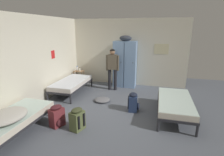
{
  "coord_description": "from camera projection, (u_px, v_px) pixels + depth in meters",
  "views": [
    {
      "loc": [
        1.25,
        -4.46,
        2.33
      ],
      "look_at": [
        0.0,
        0.28,
        0.95
      ],
      "focal_mm": 28.31,
      "sensor_mm": 36.0,
      "label": 1
    }
  ],
  "objects": [
    {
      "name": "clothes_pile_grey",
      "position": [
        102.0,
        100.0,
        5.84
      ],
      "size": [
        0.51,
        0.49,
        0.11
      ],
      "color": "slate",
      "rests_on": "ground_plane"
    },
    {
      "name": "backpack_navy",
      "position": [
        133.0,
        102.0,
        5.12
      ],
      "size": [
        0.36,
        0.35,
        0.55
      ],
      "color": "navy",
      "rests_on": "ground_plane"
    },
    {
      "name": "bedding_heap",
      "position": [
        7.0,
        116.0,
        3.64
      ],
      "size": [
        0.73,
        0.85,
        0.2
      ],
      "color": "#B7B2A8",
      "rests_on": "bed_left_front"
    },
    {
      "name": "backpack_maroon",
      "position": [
        57.0,
        116.0,
        4.31
      ],
      "size": [
        0.4,
        0.39,
        0.55
      ],
      "color": "maroon",
      "rests_on": "ground_plane"
    },
    {
      "name": "shelf_unit",
      "position": [
        79.0,
        76.0,
        7.66
      ],
      "size": [
        0.38,
        0.3,
        0.57
      ],
      "color": "#99704C",
      "rests_on": "ground_plane"
    },
    {
      "name": "bed_right",
      "position": [
        175.0,
        103.0,
        4.79
      ],
      "size": [
        0.9,
        1.9,
        0.49
      ],
      "color": "#28282D",
      "rests_on": "ground_plane"
    },
    {
      "name": "room_backdrop",
      "position": [
        85.0,
        57.0,
        6.24
      ],
      "size": [
        4.77,
        5.62,
        2.72
      ],
      "color": "beige",
      "rests_on": "ground_plane"
    },
    {
      "name": "water_bottle",
      "position": [
        77.0,
        68.0,
        7.62
      ],
      "size": [
        0.06,
        0.06,
        0.21
      ],
      "color": "white",
      "rests_on": "shelf_unit"
    },
    {
      "name": "backpack_olive",
      "position": [
        77.0,
        119.0,
        4.16
      ],
      "size": [
        0.39,
        0.38,
        0.55
      ],
      "color": "#566038",
      "rests_on": "ground_plane"
    },
    {
      "name": "ground_plane",
      "position": [
        110.0,
        112.0,
        5.09
      ],
      "size": [
        8.9,
        8.9,
        0.0
      ],
      "primitive_type": "plane",
      "color": "#565B66"
    },
    {
      "name": "person_traveler",
      "position": [
        112.0,
        66.0,
        6.72
      ],
      "size": [
        0.5,
        0.23,
        1.59
      ],
      "color": "black",
      "rests_on": "ground_plane"
    },
    {
      "name": "bed_left_front",
      "position": [
        13.0,
        119.0,
        3.92
      ],
      "size": [
        0.9,
        1.9,
        0.49
      ],
      "color": "#28282D",
      "rests_on": "ground_plane"
    },
    {
      "name": "locker_bank",
      "position": [
        125.0,
        63.0,
        7.16
      ],
      "size": [
        0.9,
        0.55,
        2.07
      ],
      "color": "#7A9ECC",
      "rests_on": "ground_plane"
    },
    {
      "name": "lotion_bottle",
      "position": [
        80.0,
        70.0,
        7.53
      ],
      "size": [
        0.06,
        0.06,
        0.16
      ],
      "color": "white",
      "rests_on": "shelf_unit"
    },
    {
      "name": "bed_left_rear",
      "position": [
        72.0,
        83.0,
        6.51
      ],
      "size": [
        0.9,
        1.9,
        0.49
      ],
      "color": "#28282D",
      "rests_on": "ground_plane"
    }
  ]
}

